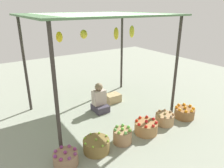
# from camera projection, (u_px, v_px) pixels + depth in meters

# --- Properties ---
(ground_plane) EXTENTS (14.00, 14.00, 0.00)m
(ground_plane) POSITION_uv_depth(u_px,v_px,m) (100.00, 111.00, 5.70)
(ground_plane) COLOR gray
(market_stall_structure) EXTENTS (3.34, 2.56, 2.49)m
(market_stall_structure) POSITION_uv_depth(u_px,v_px,m) (98.00, 22.00, 4.90)
(market_stall_structure) COLOR #38332D
(market_stall_structure) RESTS_ON ground
(vendor_person) EXTENTS (0.36, 0.44, 0.78)m
(vendor_person) POSITION_uv_depth(u_px,v_px,m) (99.00, 100.00, 5.62)
(vendor_person) COLOR #423C4B
(vendor_person) RESTS_ON ground
(basket_purple_onions) EXTENTS (0.44, 0.44, 0.29)m
(basket_purple_onions) POSITION_uv_depth(u_px,v_px,m) (66.00, 158.00, 3.74)
(basket_purple_onions) COLOR #98765B
(basket_purple_onions) RESTS_ON ground
(basket_limes) EXTENTS (0.52, 0.52, 0.28)m
(basket_limes) POSITION_uv_depth(u_px,v_px,m) (96.00, 145.00, 4.08)
(basket_limes) COLOR olive
(basket_limes) RESTS_ON ground
(basket_green_apples) EXTENTS (0.38, 0.38, 0.35)m
(basket_green_apples) POSITION_uv_depth(u_px,v_px,m) (122.00, 136.00, 4.34)
(basket_green_apples) COLOR #9C7653
(basket_green_apples) RESTS_ON ground
(basket_red_tomatoes) EXTENTS (0.51, 0.51, 0.32)m
(basket_red_tomatoes) POSITION_uv_depth(u_px,v_px,m) (146.00, 127.00, 4.67)
(basket_red_tomatoes) COLOR #9C7346
(basket_red_tomatoes) RESTS_ON ground
(basket_potatoes) EXTENTS (0.44, 0.44, 0.31)m
(basket_potatoes) POSITION_uv_depth(u_px,v_px,m) (165.00, 119.00, 5.03)
(basket_potatoes) COLOR #A68157
(basket_potatoes) RESTS_ON ground
(basket_oranges) EXTENTS (0.49, 0.49, 0.31)m
(basket_oranges) POSITION_uv_depth(u_px,v_px,m) (184.00, 113.00, 5.32)
(basket_oranges) COLOR brown
(basket_oranges) RESTS_ON ground
(wooden_crate_near_vendor) EXTENTS (0.42, 0.33, 0.24)m
(wooden_crate_near_vendor) POSITION_uv_depth(u_px,v_px,m) (113.00, 98.00, 6.21)
(wooden_crate_near_vendor) COLOR tan
(wooden_crate_near_vendor) RESTS_ON ground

